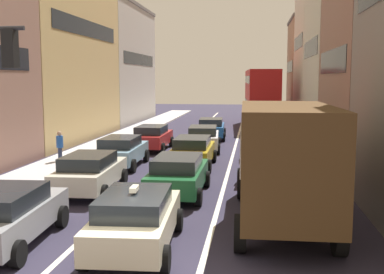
{
  "coord_description": "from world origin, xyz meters",
  "views": [
    {
      "loc": [
        2.83,
        -9.47,
        4.29
      ],
      "look_at": [
        0.0,
        12.0,
        1.6
      ],
      "focal_mm": 43.89,
      "sensor_mm": 36.0,
      "label": 1
    }
  ],
  "objects": [
    {
      "name": "wagon_right_lane_far",
      "position": [
        3.29,
        16.85,
        0.8
      ],
      "size": [
        2.19,
        4.36,
        1.49
      ],
      "rotation": [
        0.0,
        0.0,
        1.53
      ],
      "color": "gray",
      "rests_on": "ground"
    },
    {
      "name": "removalist_box_truck",
      "position": [
        3.7,
        4.18,
        1.97
      ],
      "size": [
        2.83,
        7.75,
        3.58
      ],
      "rotation": [
        0.0,
        0.0,
        1.59
      ],
      "color": "#A51E1E",
      "rests_on": "ground"
    },
    {
      "name": "sedan_left_lane_front",
      "position": [
        -3.47,
        1.57,
        0.8
      ],
      "size": [
        2.27,
        4.4,
        1.49
      ],
      "rotation": [
        0.0,
        0.0,
        1.63
      ],
      "color": "gray",
      "rests_on": "ground"
    },
    {
      "name": "building_row_left",
      "position": [
        -12.0,
        22.72,
        6.1
      ],
      "size": [
        7.2,
        43.9,
        14.3
      ],
      "rotation": [
        0.0,
        0.0,
        1.57
      ],
      "color": "#936B5B",
      "rests_on": "ground"
    },
    {
      "name": "sedan_left_lane_fourth",
      "position": [
        -3.26,
        18.13,
        0.8
      ],
      "size": [
        2.07,
        4.3,
        1.49
      ],
      "rotation": [
        0.0,
        0.0,
        1.57
      ],
      "color": "#A51E1E",
      "rests_on": "ground"
    },
    {
      "name": "pedestrian_near_kerb",
      "position": [
        -6.91,
        13.01,
        0.95
      ],
      "size": [
        0.34,
        0.54,
        1.66
      ],
      "rotation": [
        0.0,
        0.0,
        0.15
      ],
      "color": "#262D47",
      "rests_on": "ground"
    },
    {
      "name": "hatchback_centre_lane_third",
      "position": [
        -0.09,
        12.96,
        0.8
      ],
      "size": [
        2.06,
        4.3,
        1.49
      ],
      "rotation": [
        0.0,
        0.0,
        1.57
      ],
      "color": "#B29319",
      "rests_on": "ground"
    },
    {
      "name": "wagon_left_lane_second",
      "position": [
        -3.28,
        7.31,
        0.8
      ],
      "size": [
        2.18,
        4.36,
        1.49
      ],
      "rotation": [
        0.0,
        0.0,
        1.61
      ],
      "color": "beige",
      "rests_on": "ground"
    },
    {
      "name": "sidewalk_left",
      "position": [
        -6.7,
        20.0,
        0.07
      ],
      "size": [
        2.6,
        64.0,
        0.14
      ],
      "primitive_type": "cube",
      "color": "#B5B5B5",
      "rests_on": "ground"
    },
    {
      "name": "sedan_left_lane_third",
      "position": [
        -3.58,
        12.57,
        0.8
      ],
      "size": [
        2.12,
        4.33,
        1.49
      ],
      "rotation": [
        0.0,
        0.0,
        1.59
      ],
      "color": "#759EB7",
      "rests_on": "ground"
    },
    {
      "name": "coupe_centre_lane_fourth",
      "position": [
        -0.15,
        18.19,
        0.8
      ],
      "size": [
        2.29,
        4.41,
        1.49
      ],
      "rotation": [
        0.0,
        0.0,
        1.64
      ],
      "color": "silver",
      "rests_on": "ground"
    },
    {
      "name": "sedan_centre_lane_second",
      "position": [
        0.11,
        7.29,
        0.8
      ],
      "size": [
        2.07,
        4.3,
        1.49
      ],
      "rotation": [
        0.0,
        0.0,
        1.57
      ],
      "color": "#19592D",
      "rests_on": "ground"
    },
    {
      "name": "sedan_right_lane_behind_truck",
      "position": [
        3.3,
        11.0,
        0.8
      ],
      "size": [
        2.19,
        4.36,
        1.49
      ],
      "rotation": [
        0.0,
        0.0,
        1.53
      ],
      "color": "black",
      "rests_on": "ground"
    },
    {
      "name": "lane_stripe_right",
      "position": [
        1.7,
        20.0,
        0.01
      ],
      "size": [
        0.16,
        60.0,
        0.01
      ],
      "primitive_type": "cube",
      "color": "silver",
      "rests_on": "ground"
    },
    {
      "name": "building_row_right",
      "position": [
        9.9,
        21.74,
        5.93
      ],
      "size": [
        7.2,
        43.9,
        13.53
      ],
      "rotation": [
        0.0,
        0.0,
        -1.57
      ],
      "color": "#9E7556",
      "rests_on": "ground"
    },
    {
      "name": "bus_mid_queue_primary",
      "position": [
        3.47,
        32.9,
        2.83
      ],
      "size": [
        3.21,
        10.62,
        5.06
      ],
      "rotation": [
        0.0,
        0.0,
        1.62
      ],
      "color": "#B21919",
      "rests_on": "ground"
    },
    {
      "name": "lane_stripe_left",
      "position": [
        -1.7,
        20.0,
        0.01
      ],
      "size": [
        0.16,
        60.0,
        0.01
      ],
      "primitive_type": "cube",
      "color": "silver",
      "rests_on": "ground"
    },
    {
      "name": "taxi_centre_lane_front",
      "position": [
        -0.07,
        1.69,
        0.8
      ],
      "size": [
        2.26,
        4.39,
        1.66
      ],
      "rotation": [
        0.0,
        0.0,
        1.63
      ],
      "color": "beige",
      "rests_on": "ground"
    },
    {
      "name": "sedan_centre_lane_fifth",
      "position": [
        -0.18,
        23.85,
        0.8
      ],
      "size": [
        2.22,
        4.38,
        1.49
      ],
      "rotation": [
        0.0,
        0.0,
        1.62
      ],
      "color": "#194C8C",
      "rests_on": "ground"
    }
  ]
}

